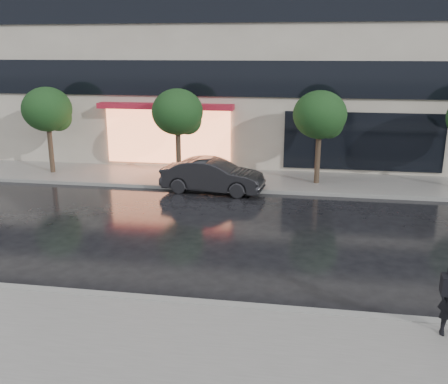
# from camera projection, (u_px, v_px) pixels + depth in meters

# --- Properties ---
(ground) EXTENTS (120.00, 120.00, 0.00)m
(ground) POSITION_uv_depth(u_px,v_px,m) (197.00, 286.00, 12.18)
(ground) COLOR black
(ground) RESTS_ON ground
(sidewalk_near) EXTENTS (60.00, 4.50, 0.12)m
(sidewalk_near) POSITION_uv_depth(u_px,v_px,m) (159.00, 363.00, 9.08)
(sidewalk_near) COLOR slate
(sidewalk_near) RESTS_ON ground
(sidewalk_far) EXTENTS (60.00, 3.50, 0.12)m
(sidewalk_far) POSITION_uv_depth(u_px,v_px,m) (247.00, 180.00, 21.89)
(sidewalk_far) COLOR slate
(sidewalk_far) RESTS_ON ground
(curb_near) EXTENTS (60.00, 0.25, 0.14)m
(curb_near) POSITION_uv_depth(u_px,v_px,m) (187.00, 303.00, 11.22)
(curb_near) COLOR gray
(curb_near) RESTS_ON ground
(curb_far) EXTENTS (60.00, 0.25, 0.14)m
(curb_far) POSITION_uv_depth(u_px,v_px,m) (242.00, 190.00, 20.23)
(curb_far) COLOR gray
(curb_far) RESTS_ON ground
(tree_far_west) EXTENTS (2.20, 2.20, 3.99)m
(tree_far_west) POSITION_uv_depth(u_px,v_px,m) (49.00, 111.00, 22.30)
(tree_far_west) COLOR #33261C
(tree_far_west) RESTS_ON ground
(tree_mid_west) EXTENTS (2.20, 2.20, 3.99)m
(tree_mid_west) POSITION_uv_depth(u_px,v_px,m) (179.00, 114.00, 21.36)
(tree_mid_west) COLOR #33261C
(tree_mid_west) RESTS_ON ground
(tree_mid_east) EXTENTS (2.20, 2.20, 3.99)m
(tree_mid_east) POSITION_uv_depth(u_px,v_px,m) (321.00, 117.00, 20.42)
(tree_mid_east) COLOR #33261C
(tree_mid_east) RESTS_ON ground
(parked_car) EXTENTS (4.23, 1.84, 1.35)m
(parked_car) POSITION_uv_depth(u_px,v_px,m) (213.00, 176.00, 20.05)
(parked_car) COLOR black
(parked_car) RESTS_ON ground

